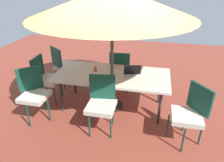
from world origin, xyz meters
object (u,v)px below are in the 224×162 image
at_px(cup, 95,69).
at_px(patio_umbrella, 112,2).
at_px(dining_table, 112,76).
at_px(chair_north, 102,102).
at_px(chair_south, 120,69).
at_px(chair_southeast, 63,64).
at_px(chair_northwest, 190,112).
at_px(chair_northeast, 33,92).
at_px(laptop, 132,72).
at_px(chair_east, 46,77).

bearing_deg(cup, patio_umbrella, 169.96).
relative_size(dining_table, chair_north, 2.24).
distance_m(chair_south, chair_southeast, 1.39).
distance_m(chair_north, chair_south, 1.40).
xyz_separation_m(chair_northwest, chair_southeast, (2.75, -1.38, 0.00)).
distance_m(chair_south, cup, 0.78).
bearing_deg(dining_table, chair_northwest, 153.76).
bearing_deg(chair_northeast, cup, -4.91).
bearing_deg(chair_northwest, cup, -151.25).
relative_size(chair_northeast, laptop, 2.66).
distance_m(patio_umbrella, cup, 1.31).
bearing_deg(chair_north, cup, 105.94).
distance_m(chair_northwest, laptop, 1.31).
xyz_separation_m(chair_east, laptop, (-1.79, -0.13, 0.24)).
distance_m(dining_table, chair_north, 0.71).
distance_m(dining_table, chair_northeast, 1.48).
bearing_deg(dining_table, chair_northeast, 26.14).
relative_size(chair_southeast, cup, 10.68).
height_order(chair_south, laptop, chair_south).
bearing_deg(laptop, chair_east, -9.28).
bearing_deg(patio_umbrella, chair_east, 1.22).
bearing_deg(chair_northeast, chair_east, 57.48).
distance_m(chair_northeast, cup, 1.23).
xyz_separation_m(chair_south, chair_northeast, (1.35, 1.35, 0.00)).
xyz_separation_m(chair_northeast, chair_southeast, (0.03, -1.35, 0.00)).
xyz_separation_m(chair_northeast, cup, (-0.97, -0.71, 0.24)).
relative_size(chair_north, chair_northeast, 1.00).
distance_m(chair_east, chair_northeast, 0.63).
xyz_separation_m(dining_table, chair_north, (0.03, 0.70, -0.14)).
distance_m(patio_umbrella, chair_south, 1.65).
bearing_deg(dining_table, cup, -10.04).
bearing_deg(chair_northeast, dining_table, -14.94).
distance_m(chair_north, chair_east, 1.54).
bearing_deg(chair_northwest, patio_umbrella, -154.25).
height_order(chair_south, chair_northeast, same).
relative_size(dining_table, cup, 23.89).
height_order(patio_umbrella, chair_north, patio_umbrella).
relative_size(patio_umbrella, chair_north, 2.88).
bearing_deg(chair_southeast, chair_northwest, -170.24).
bearing_deg(dining_table, chair_north, 87.87).
relative_size(dining_table, chair_south, 2.24).
xyz_separation_m(dining_table, patio_umbrella, (0.00, 0.00, 1.35)).
bearing_deg(patio_umbrella, chair_southeast, -27.15).
bearing_deg(laptop, chair_south, -73.92).
distance_m(patio_umbrella, chair_northwest, 2.15).
distance_m(chair_east, cup, 1.10).
height_order(chair_northwest, chair_north, same).
relative_size(patio_umbrella, chair_northeast, 2.88).
distance_m(chair_south, chair_east, 1.62).
bearing_deg(laptop, cup, -10.57).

